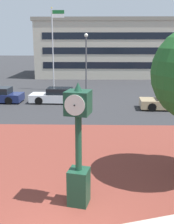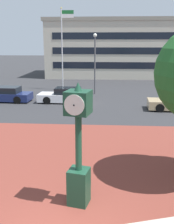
{
  "view_description": "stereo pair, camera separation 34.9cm",
  "coord_description": "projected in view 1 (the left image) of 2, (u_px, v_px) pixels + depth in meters",
  "views": [
    {
      "loc": [
        0.71,
        -5.81,
        5.08
      ],
      "look_at": [
        0.5,
        2.13,
        3.05
      ],
      "focal_mm": 44.46,
      "sensor_mm": 36.0,
      "label": 1
    },
    {
      "loc": [
        1.06,
        -5.8,
        5.08
      ],
      "look_at": [
        0.5,
        2.13,
        3.05
      ],
      "focal_mm": 44.46,
      "sensor_mm": 36.0,
      "label": 2
    }
  ],
  "objects": [
    {
      "name": "car_street_near",
      "position": [
        58.0,
        96.0,
        23.6
      ],
      "size": [
        4.63,
        1.97,
        1.28
      ],
      "rotation": [
        0.0,
        0.0,
        1.54
      ],
      "color": "silver",
      "rests_on": "ground"
    },
    {
      "name": "street_clock",
      "position": [
        79.0,
        149.0,
        8.52
      ],
      "size": [
        0.84,
        0.87,
        3.94
      ],
      "rotation": [
        0.0,
        0.0,
        -0.22
      ],
      "color": "#19422D",
      "rests_on": "ground"
    },
    {
      "name": "car_street_distant",
      "position": [
        169.0,
        102.0,
        21.33
      ],
      "size": [
        4.36,
        2.11,
        1.28
      ],
      "rotation": [
        0.0,
        0.0,
        1.51
      ],
      "color": "tan",
      "rests_on": "ground"
    },
    {
      "name": "street_lamp_post",
      "position": [
        86.0,
        57.0,
        26.85
      ],
      "size": [
        0.36,
        0.36,
        5.84
      ],
      "color": "#4C4C51",
      "rests_on": "ground"
    },
    {
      "name": "civic_building",
      "position": [
        119.0,
        48.0,
        42.39
      ],
      "size": [
        24.55,
        11.13,
        8.26
      ],
      "color": "beige",
      "rests_on": "ground"
    },
    {
      "name": "plaza_brick_paving",
      "position": [
        74.0,
        183.0,
        10.22
      ],
      "size": [
        44.0,
        14.85,
        0.01
      ],
      "primitive_type": "cube",
      "color": "brown",
      "rests_on": "ground"
    },
    {
      "name": "flagpole_primary",
      "position": [
        54.0,
        45.0,
        28.7
      ],
      "size": [
        1.33,
        0.14,
        8.44
      ],
      "color": "silver",
      "rests_on": "ground"
    }
  ]
}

